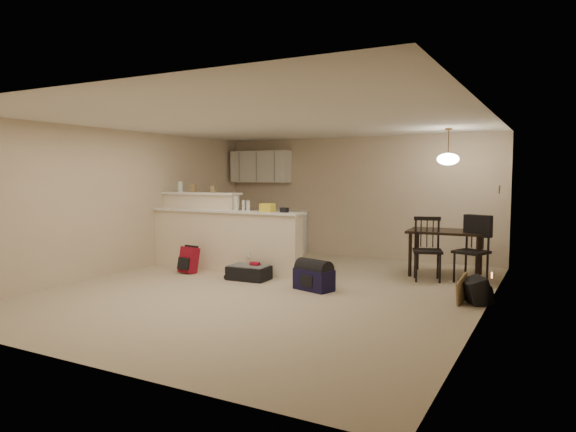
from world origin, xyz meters
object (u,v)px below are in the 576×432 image
Objects in this scene: dining_table at (446,236)px; dining_chair_far at (471,250)px; navy_duffel at (314,280)px; suitcase at (249,273)px; pendant_lamp at (448,159)px; red_backpack at (189,260)px; black_daypack at (476,291)px; dining_chair_near at (428,249)px.

dining_table is 0.65m from dining_chair_far.
navy_duffel is (-1.51, -2.07, -0.52)m from dining_table.
suitcase is (-3.25, -1.46, -0.42)m from dining_chair_far.
pendant_lamp reaches higher than dining_chair_far.
suitcase is (-2.77, -1.88, -1.88)m from pendant_lamp.
black_daypack is at bearing 7.99° from red_backpack.
navy_duffel is at bearing -126.12° from pendant_lamp.
suitcase is at bearing -149.42° from dining_table.
navy_duffel is at bearing -129.64° from dining_table.
suitcase is at bearing -171.63° from navy_duffel.
dining_chair_far is at bearing -45.24° from dining_table.
pendant_lamp is 1.07× the size of navy_duffel.
navy_duffel is at bearing 2.61° from red_backpack.
pendant_lamp is 1.59m from dining_chair_near.
dining_chair_far is 1.44m from black_daypack.
red_backpack is (-4.49, -1.46, -0.30)m from dining_chair_far.
navy_duffel is (-1.51, -2.07, -1.83)m from pendant_lamp.
dining_chair_near is at bearing 65.04° from navy_duffel.
dining_table is 2.84× the size of red_backpack.
dining_table is at bearing 55.50° from dining_chair_near.
dining_chair_far is (0.47, -0.42, -0.15)m from dining_table.
red_backpack is 4.77m from black_daypack.
dining_table is 3.36× the size of black_daypack.
navy_duffel is 2.28m from black_daypack.
black_daypack is (0.93, -1.21, -0.35)m from dining_chair_near.
dining_table is 1.22× the size of dining_chair_far.
red_backpack reaches higher than black_daypack.
red_backpack is at bearing -158.42° from dining_table.
pendant_lamp reaches higher than dining_chair_near.
suitcase is 1.28m from navy_duffel.
dining_chair_near reaches higher than navy_duffel.
suitcase is 1.72× the size of black_daypack.
navy_duffel is at bearing -11.43° from suitcase.
pendant_lamp is 3.84m from suitcase.
black_daypack is at bearing -57.99° from dining_chair_far.
navy_duffel is (-1.98, -1.64, -0.37)m from dining_chair_far.
dining_table reaches higher than red_backpack.
dining_chair_near is at bearing -106.98° from pendant_lamp.
suitcase is 3.53m from black_daypack.
dining_table is at bearing 70.73° from navy_duffel.
navy_duffel is (-1.33, -1.49, -0.36)m from dining_chair_near.
pendant_lamp is 1.36× the size of red_backpack.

